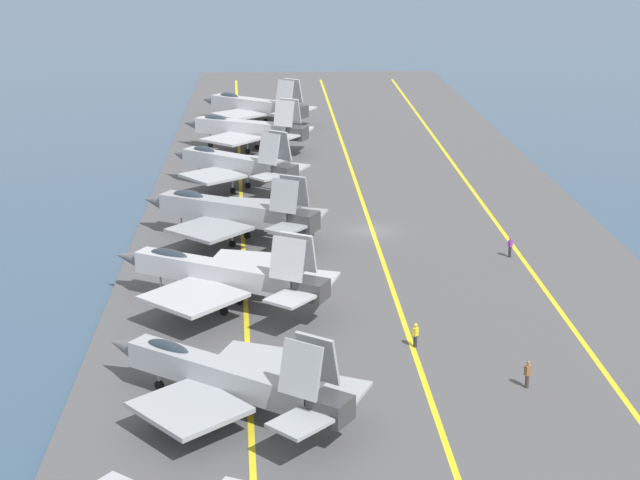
{
  "coord_description": "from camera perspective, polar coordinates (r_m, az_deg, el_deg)",
  "views": [
    {
      "loc": [
        -83.47,
        9.18,
        27.12
      ],
      "look_at": [
        -10.02,
        5.26,
        2.9
      ],
      "focal_mm": 55.0,
      "sensor_mm": 36.0,
      "label": 1
    }
  ],
  "objects": [
    {
      "name": "ground_plane",
      "position": [
        88.24,
        3.06,
        0.3
      ],
      "size": [
        2000.0,
        2000.0,
        0.0
      ],
      "primitive_type": "plane",
      "color": "#334C66"
    },
    {
      "name": "carrier_deck",
      "position": [
        88.18,
        3.06,
        0.42
      ],
      "size": [
        192.3,
        42.35,
        0.4
      ],
      "primitive_type": "cube",
      "color": "#4C4C4F",
      "rests_on": "ground"
    },
    {
      "name": "deck_stripe_foul_line",
      "position": [
        90.08,
        10.45,
        0.66
      ],
      "size": [
        173.07,
        2.02,
        0.01
      ],
      "primitive_type": "cube",
      "rotation": [
        0.0,
        0.0,
        -0.01
      ],
      "color": "yellow",
      "rests_on": "carrier_deck"
    },
    {
      "name": "deck_stripe_centerline",
      "position": [
        88.12,
        3.07,
        0.55
      ],
      "size": [
        173.07,
        0.36,
        0.01
      ],
      "primitive_type": "cube",
      "color": "yellow",
      "rests_on": "carrier_deck"
    },
    {
      "name": "deck_stripe_edge_line",
      "position": [
        87.67,
        -4.52,
        0.43
      ],
      "size": [
        172.98,
        6.36,
        0.01
      ],
      "primitive_type": "cube",
      "rotation": [
        0.0,
        0.0,
        0.03
      ],
      "color": "yellow",
      "rests_on": "carrier_deck"
    },
    {
      "name": "parked_jet_second",
      "position": [
        55.79,
        -5.46,
        -7.94
      ],
      "size": [
        13.18,
        15.81,
        5.86
      ],
      "color": "#93999E",
      "rests_on": "carrier_deck"
    },
    {
      "name": "parked_jet_third",
      "position": [
        70.15,
        -5.76,
        -1.96
      ],
      "size": [
        13.57,
        16.92,
        6.31
      ],
      "color": "#A8AAAF",
      "rests_on": "carrier_deck"
    },
    {
      "name": "parked_jet_fourth",
      "position": [
        84.67,
        -5.28,
        1.67
      ],
      "size": [
        13.34,
        16.7,
        6.37
      ],
      "color": "gray",
      "rests_on": "carrier_deck"
    },
    {
      "name": "parked_jet_fifth",
      "position": [
        101.15,
        -5.06,
        4.45
      ],
      "size": [
        13.23,
        14.96,
        6.71
      ],
      "color": "#9EA3A8",
      "rests_on": "carrier_deck"
    },
    {
      "name": "parked_jet_sixth",
      "position": [
        118.37,
        -4.35,
        6.49
      ],
      "size": [
        13.51,
        16.35,
        6.66
      ],
      "color": "#A8AAAF",
      "rests_on": "carrier_deck"
    },
    {
      "name": "parked_jet_seventh",
      "position": [
        134.51,
        -3.87,
        7.8
      ],
      "size": [
        14.02,
        16.31,
        6.57
      ],
      "color": "#A8AAAF",
      "rests_on": "carrier_deck"
    },
    {
      "name": "crew_brown_vest",
      "position": [
        60.11,
        11.99,
        -7.57
      ],
      "size": [
        0.41,
        0.46,
        1.76
      ],
      "color": "#383328",
      "rests_on": "carrier_deck"
    },
    {
      "name": "crew_purple_vest",
      "position": [
        82.36,
        11.01,
        -0.34
      ],
      "size": [
        0.45,
        0.45,
        1.76
      ],
      "color": "#232328",
      "rests_on": "carrier_deck"
    },
    {
      "name": "crew_yellow_vest",
      "position": [
        64.43,
        5.58,
        -5.47
      ],
      "size": [
        0.46,
        0.45,
        1.68
      ],
      "color": "#232328",
      "rests_on": "carrier_deck"
    }
  ]
}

